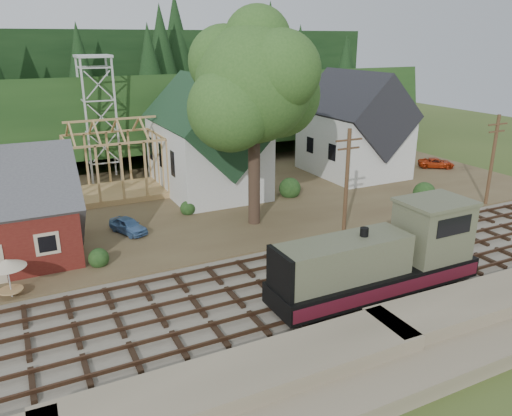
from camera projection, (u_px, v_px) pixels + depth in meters
name	position (u px, v px, depth m)	size (l,w,h in m)	color
ground	(299.00, 285.00, 29.57)	(140.00, 140.00, 0.00)	#384C1E
embankment	(397.00, 365.00, 22.38)	(64.00, 5.00, 1.60)	#7F7259
railroad_bed	(299.00, 284.00, 29.55)	(64.00, 11.00, 0.16)	#726B5B
village_flat	(195.00, 200.00, 44.77)	(64.00, 26.00, 0.30)	brown
hillside	(132.00, 150.00, 65.14)	(70.00, 28.00, 8.00)	#1E3F19
ridge	(108.00, 131.00, 78.69)	(80.00, 20.00, 12.00)	black
church	(207.00, 139.00, 45.41)	(8.40, 15.17, 13.00)	silver
farmhouse	(354.00, 130.00, 51.70)	(8.40, 10.80, 10.60)	silver
timber_frame	(115.00, 163.00, 44.61)	(8.20, 6.20, 6.99)	tan
lattice_tower	(95.00, 81.00, 47.51)	(3.20, 3.20, 12.12)	silver
big_tree	(256.00, 92.00, 35.73)	(10.90, 8.40, 14.70)	#38281E
telegraph_pole_near	(347.00, 181.00, 35.56)	(2.20, 0.28, 8.00)	#4C331E
telegraph_pole_far	(492.00, 159.00, 41.90)	(2.20, 0.28, 8.00)	#4C331E
locomotive	(384.00, 259.00, 27.87)	(12.56, 3.14, 5.01)	black
car_blue	(128.00, 225.00, 36.57)	(1.37, 3.41, 1.16)	#5580B6
car_red	(436.00, 163.00, 55.07)	(1.76, 3.82, 1.06)	#B6300E
patio_set	(7.00, 265.00, 27.07)	(2.02, 2.02, 2.25)	silver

